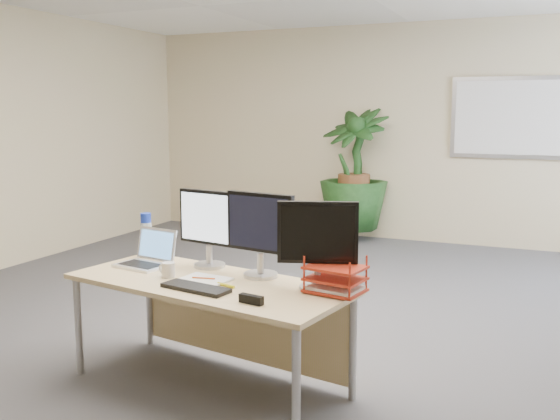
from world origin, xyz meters
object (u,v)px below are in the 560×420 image
at_px(monitor_right, 260,229).
at_px(laptop, 148,256).
at_px(floor_plant, 354,182).
at_px(desk, 218,299).
at_px(monitor_left, 209,223).

distance_m(monitor_right, laptop, 0.82).
xyz_separation_m(monitor_right, laptop, (-0.78, -0.03, -0.23)).
xyz_separation_m(floor_plant, monitor_right, (0.69, -4.24, 0.19)).
relative_size(desk, monitor_left, 3.64).
height_order(desk, monitor_left, monitor_left).
bearing_deg(floor_plant, monitor_right, -80.70).
height_order(desk, monitor_right, monitor_right).
height_order(monitor_right, laptop, monitor_right).
bearing_deg(monitor_right, desk, -151.05).
distance_m(desk, monitor_right, 0.49).
bearing_deg(desk, floor_plant, 96.18).
bearing_deg(monitor_right, monitor_left, 167.84).
bearing_deg(floor_plant, desk, -83.82).
xyz_separation_m(monitor_left, monitor_right, (0.40, -0.09, 0.01)).
bearing_deg(desk, monitor_left, 130.36).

